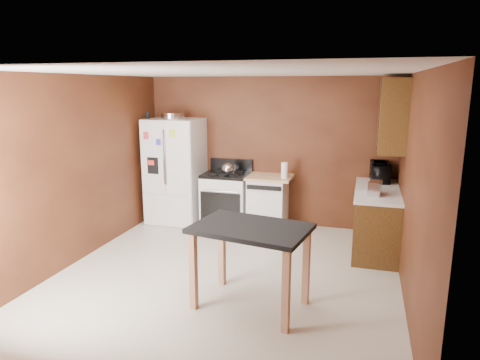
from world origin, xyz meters
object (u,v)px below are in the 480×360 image
at_px(toaster, 375,188).
at_px(microwave, 380,173).
at_px(pen_cup, 147,115).
at_px(kettle, 228,169).
at_px(roasting_pan, 173,116).
at_px(green_canister, 284,173).
at_px(island, 251,239).
at_px(paper_towel, 284,170).
at_px(dishwasher, 268,202).
at_px(gas_range, 226,198).
at_px(refrigerator, 175,171).

distance_m(toaster, microwave, 0.90).
bearing_deg(pen_cup, kettle, 2.04).
distance_m(roasting_pan, green_canister, 2.12).
height_order(kettle, island, kettle).
height_order(roasting_pan, paper_towel, roasting_pan).
xyz_separation_m(kettle, island, (1.06, -2.48, -0.23)).
xyz_separation_m(paper_towel, toaster, (1.38, -0.76, -0.02)).
height_order(microwave, dishwasher, microwave).
relative_size(pen_cup, kettle, 0.58).
relative_size(paper_towel, toaster, 0.98).
bearing_deg(pen_cup, toaster, -9.82).
xyz_separation_m(gas_range, island, (1.12, -2.60, 0.30)).
distance_m(pen_cup, green_canister, 2.50).
relative_size(roasting_pan, green_canister, 3.57).
height_order(pen_cup, island, pen_cup).
bearing_deg(refrigerator, dishwasher, 2.99).
xyz_separation_m(refrigerator, dishwasher, (1.63, 0.09, -0.45)).
relative_size(kettle, toaster, 0.76).
bearing_deg(refrigerator, paper_towel, 0.14).
bearing_deg(toaster, roasting_pan, 175.28).
relative_size(microwave, refrigerator, 0.27).
bearing_deg(roasting_pan, green_canister, 2.50).
distance_m(microwave, refrigerator, 3.39).
relative_size(kettle, dishwasher, 0.22).
xyz_separation_m(paper_towel, green_canister, (-0.03, 0.11, -0.07)).
xyz_separation_m(microwave, dishwasher, (-1.75, -0.05, -0.58)).
xyz_separation_m(green_canister, gas_range, (-0.98, -0.05, -0.48)).
distance_m(green_canister, island, 2.66).
xyz_separation_m(green_canister, microwave, (1.50, 0.02, 0.09)).
distance_m(toaster, dishwasher, 1.94).
xyz_separation_m(toaster, microwave, (0.08, 0.89, 0.04)).
bearing_deg(dishwasher, island, -81.27).
bearing_deg(refrigerator, kettle, -3.46).
height_order(kettle, refrigerator, refrigerator).
distance_m(paper_towel, gas_range, 1.15).
height_order(refrigerator, island, refrigerator).
bearing_deg(gas_range, pen_cup, -172.81).
height_order(roasting_pan, toaster, roasting_pan).
bearing_deg(pen_cup, gas_range, 7.19).
bearing_deg(microwave, green_canister, 86.21).
relative_size(refrigerator, island, 1.38).
distance_m(kettle, dishwasher, 0.87).
bearing_deg(green_canister, microwave, 0.85).
bearing_deg(green_canister, island, -86.88).
relative_size(paper_towel, refrigerator, 0.14).
relative_size(pen_cup, refrigerator, 0.06).
relative_size(green_canister, dishwasher, 0.12).
height_order(gas_range, dishwasher, gas_range).
xyz_separation_m(roasting_pan, pen_cup, (-0.41, -0.14, 0.01)).
xyz_separation_m(refrigerator, island, (2.03, -2.54, -0.13)).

